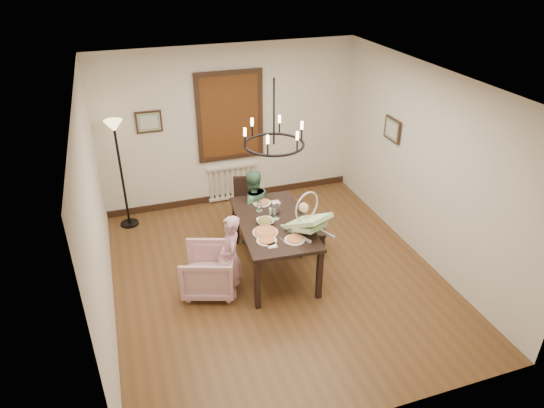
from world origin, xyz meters
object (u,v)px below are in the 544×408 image
baby_bouncer (308,220)px  floor_lamp (122,176)px  dining_table (274,227)px  chair_right (312,226)px  elderly_woman (231,263)px  seated_man (252,214)px  armchair (209,270)px  chair_far (247,207)px  drinking_glass (274,211)px

baby_bouncer → floor_lamp: 3.28m
dining_table → chair_right: bearing=22.0°
dining_table → elderly_woman: elderly_woman is taller
seated_man → armchair: bearing=42.4°
chair_right → elderly_woman: size_ratio=0.92×
armchair → floor_lamp: size_ratio=0.40×
elderly_woman → baby_bouncer: bearing=95.2°
seated_man → baby_bouncer: size_ratio=1.67×
chair_far → elderly_woman: bearing=-100.6°
baby_bouncer → armchair: bearing=146.7°
chair_far → drinking_glass: drinking_glass is taller
baby_bouncer → chair_right: bearing=37.4°
armchair → baby_bouncer: bearing=99.6°
floor_lamp → drinking_glass: bearing=-42.7°
armchair → dining_table: bearing=120.2°
chair_far → baby_bouncer: (0.42, -1.49, 0.53)m
chair_right → drinking_glass: 0.76m
baby_bouncer → seated_man: bearing=85.9°
dining_table → floor_lamp: (-1.92, 1.95, 0.19)m
elderly_woman → dining_table: bearing=125.0°
armchair → elderly_woman: elderly_woman is taller
dining_table → drinking_glass: size_ratio=11.44×
chair_right → drinking_glass: drinking_glass is taller
armchair → elderly_woman: size_ratio=0.72×
chair_right → elderly_woman: 1.52m
chair_far → dining_table: bearing=-72.5°
chair_right → baby_bouncer: baby_bouncer is taller
floor_lamp → dining_table: bearing=-45.5°
baby_bouncer → floor_lamp: (-2.26, 2.37, -0.10)m
chair_far → seated_man: size_ratio=0.91×
dining_table → seated_man: size_ratio=1.72×
elderly_woman → drinking_glass: size_ratio=6.43×
chair_far → floor_lamp: floor_lamp is taller
chair_far → drinking_glass: (0.14, -0.94, 0.41)m
chair_right → armchair: size_ratio=1.28×
dining_table → elderly_woman: size_ratio=1.78×
floor_lamp → elderly_woman: bearing=-62.6°
armchair → baby_bouncer: baby_bouncer is taller
baby_bouncer → chair_far: bearing=81.9°
elderly_woman → drinking_glass: 1.00m
drinking_glass → floor_lamp: size_ratio=0.09×
floor_lamp → baby_bouncer: bearing=-46.4°
elderly_woman → chair_right: bearing=120.5°
chair_far → drinking_glass: size_ratio=6.06×
baby_bouncer → dining_table: bearing=105.0°
seated_man → floor_lamp: 2.22m
seated_man → chair_right: bearing=140.2°
chair_far → baby_bouncer: bearing=-61.2°
chair_right → armchair: (-1.68, -0.42, -0.13)m
chair_far → drinking_glass: 1.03m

